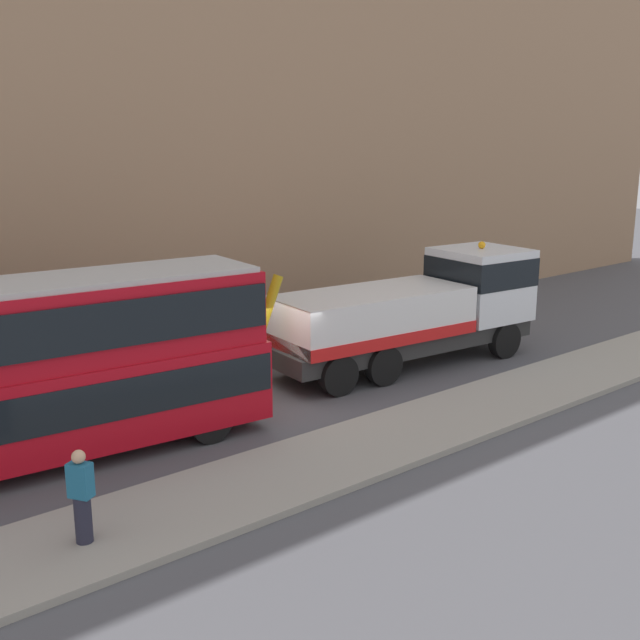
% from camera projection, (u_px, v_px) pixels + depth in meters
% --- Properties ---
extents(ground_plane, '(120.00, 120.00, 0.00)m').
position_uv_depth(ground_plane, '(262.00, 402.00, 20.96)').
color(ground_plane, '#4C4C51').
extents(near_kerb, '(60.00, 2.80, 0.15)m').
position_uv_depth(near_kerb, '(368.00, 446.00, 17.80)').
color(near_kerb, gray).
rests_on(near_kerb, ground_plane).
extents(building_facade, '(60.00, 1.50, 16.00)m').
position_uv_depth(building_facade, '(134.00, 101.00, 24.02)').
color(building_facade, '#9E7A5B').
rests_on(building_facade, ground_plane).
extents(recovery_tow_truck, '(10.23, 3.44, 3.67)m').
position_uv_depth(recovery_tow_truck, '(417.00, 309.00, 24.04)').
color(recovery_tow_truck, '#2D2D2D').
rests_on(recovery_tow_truck, ground_plane).
extents(double_decker_bus, '(11.19, 3.54, 4.06)m').
position_uv_depth(double_decker_bus, '(19.00, 368.00, 16.44)').
color(double_decker_bus, '#B70C19').
rests_on(double_decker_bus, ground_plane).
extents(pedestrian_onlooker, '(0.43, 0.48, 1.71)m').
position_uv_depth(pedestrian_onlooker, '(82.00, 498.00, 13.31)').
color(pedestrian_onlooker, '#232333').
rests_on(pedestrian_onlooker, near_kerb).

